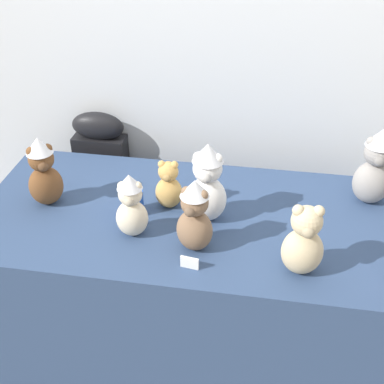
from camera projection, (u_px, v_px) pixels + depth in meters
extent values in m
plane|color=gray|center=(183.00, 381.00, 2.39)|extent=(10.00, 10.00, 0.00)
cube|color=silver|center=(215.00, 47.00, 2.43)|extent=(7.00, 0.08, 2.60)
cube|color=navy|center=(192.00, 283.00, 2.37)|extent=(1.85, 0.87, 0.79)
cube|color=black|center=(106.00, 200.00, 2.90)|extent=(0.28, 0.12, 0.83)
ellipsoid|color=black|center=(98.00, 126.00, 2.64)|extent=(0.28, 0.12, 0.15)
ellipsoid|color=tan|center=(169.00, 192.00, 2.17)|extent=(0.12, 0.11, 0.14)
sphere|color=tan|center=(168.00, 171.00, 2.11)|extent=(0.09, 0.09, 0.09)
sphere|color=tan|center=(162.00, 164.00, 2.09)|extent=(0.03, 0.03, 0.03)
sphere|color=tan|center=(174.00, 165.00, 2.09)|extent=(0.03, 0.03, 0.03)
sphere|color=olive|center=(167.00, 178.00, 2.08)|extent=(0.04, 0.04, 0.04)
ellipsoid|color=beige|center=(132.00, 218.00, 2.00)|extent=(0.14, 0.13, 0.16)
sphere|color=beige|center=(130.00, 194.00, 1.94)|extent=(0.09, 0.09, 0.09)
sphere|color=beige|center=(122.00, 186.00, 1.92)|extent=(0.04, 0.04, 0.04)
sphere|color=beige|center=(137.00, 186.00, 1.92)|extent=(0.04, 0.04, 0.04)
sphere|color=#ABA08A|center=(129.00, 202.00, 1.91)|extent=(0.04, 0.04, 0.04)
cone|color=silver|center=(129.00, 182.00, 1.91)|extent=(0.10, 0.10, 0.06)
ellipsoid|color=white|center=(207.00, 199.00, 2.08)|extent=(0.16, 0.14, 0.20)
sphere|color=white|center=(208.00, 168.00, 2.00)|extent=(0.12, 0.12, 0.12)
sphere|color=white|center=(198.00, 157.00, 1.97)|extent=(0.04, 0.04, 0.04)
sphere|color=white|center=(217.00, 159.00, 1.96)|extent=(0.04, 0.04, 0.04)
sphere|color=#B4B3AF|center=(206.00, 177.00, 1.96)|extent=(0.05, 0.05, 0.05)
cone|color=silver|center=(208.00, 153.00, 1.96)|extent=(0.13, 0.13, 0.08)
ellipsoid|color=gray|center=(372.00, 182.00, 2.18)|extent=(0.16, 0.14, 0.20)
sphere|color=gray|center=(379.00, 153.00, 2.10)|extent=(0.12, 0.12, 0.12)
sphere|color=gray|center=(372.00, 142.00, 2.08)|extent=(0.04, 0.04, 0.04)
sphere|color=slate|center=(380.00, 161.00, 2.06)|extent=(0.05, 0.05, 0.05)
cone|color=silver|center=(382.00, 137.00, 2.06)|extent=(0.13, 0.13, 0.08)
ellipsoid|color=#CCB78E|center=(302.00, 251.00, 1.82)|extent=(0.16, 0.14, 0.19)
sphere|color=#CCB78E|center=(307.00, 221.00, 1.74)|extent=(0.11, 0.11, 0.11)
sphere|color=#CCB78E|center=(298.00, 210.00, 1.72)|extent=(0.04, 0.04, 0.04)
sphere|color=#CCB78E|center=(319.00, 211.00, 1.71)|extent=(0.04, 0.04, 0.04)
sphere|color=#9D8E71|center=(308.00, 232.00, 1.71)|extent=(0.05, 0.05, 0.05)
ellipsoid|color=#7F6047|center=(195.00, 230.00, 1.93)|extent=(0.16, 0.15, 0.17)
sphere|color=#7F6047|center=(195.00, 203.00, 1.85)|extent=(0.10, 0.10, 0.10)
sphere|color=#7F6047|center=(186.00, 191.00, 1.84)|extent=(0.04, 0.04, 0.04)
sphere|color=#7F6047|center=(203.00, 195.00, 1.82)|extent=(0.04, 0.04, 0.04)
sphere|color=brown|center=(190.00, 211.00, 1.83)|extent=(0.04, 0.04, 0.04)
cone|color=silver|center=(195.00, 188.00, 1.82)|extent=(0.11, 0.11, 0.07)
ellipsoid|color=brown|center=(46.00, 185.00, 2.18)|extent=(0.19, 0.18, 0.18)
sphere|color=brown|center=(41.00, 159.00, 2.10)|extent=(0.11, 0.11, 0.11)
sphere|color=brown|center=(31.00, 152.00, 2.07)|extent=(0.04, 0.04, 0.04)
sphere|color=brown|center=(47.00, 148.00, 2.09)|extent=(0.04, 0.04, 0.04)
sphere|color=brown|center=(43.00, 166.00, 2.07)|extent=(0.05, 0.05, 0.05)
cone|color=silver|center=(38.00, 145.00, 2.07)|extent=(0.11, 0.11, 0.07)
cylinder|color=blue|center=(134.00, 202.00, 2.14)|extent=(0.08, 0.08, 0.11)
cube|color=white|center=(190.00, 263.00, 1.87)|extent=(0.07, 0.02, 0.05)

